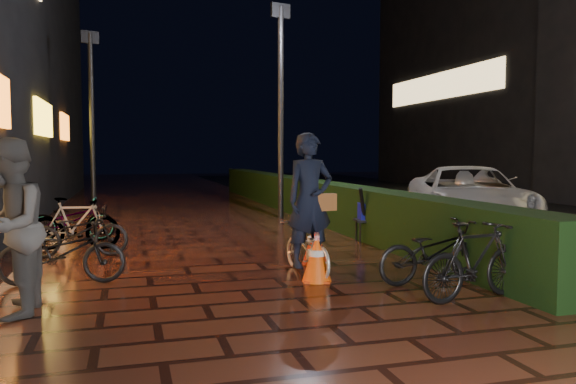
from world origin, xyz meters
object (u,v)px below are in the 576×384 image
object	(u,v)px
bystander_person	(9,228)
cart_assembly	(369,213)
van	(468,197)
cyclist	(308,223)
traffic_barrier	(316,250)

from	to	relation	value
bystander_person	cart_assembly	distance (m)	6.70
van	cart_assembly	size ratio (longest dim) A/B	4.72
bystander_person	van	bearing A→B (deg)	120.89
bystander_person	cyclist	bearing A→B (deg)	108.71
cyclist	van	bearing A→B (deg)	36.11
bystander_person	cyclist	world-z (taller)	cyclist
cyclist	cart_assembly	distance (m)	3.23
cyclist	cart_assembly	xyz separation A→B (m)	(2.04, 2.49, -0.19)
cyclist	cart_assembly	world-z (taller)	cyclist
traffic_barrier	cyclist	bearing A→B (deg)	-136.12
bystander_person	van	size ratio (longest dim) A/B	0.37
cart_assembly	cyclist	bearing A→B (deg)	-129.36
van	bystander_person	bearing A→B (deg)	-127.86
bystander_person	traffic_barrier	distance (m)	4.02
traffic_barrier	van	bearing A→B (deg)	35.81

